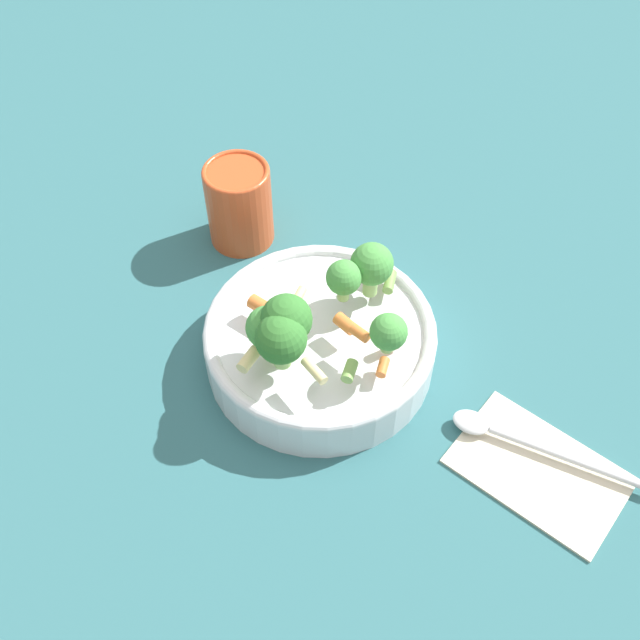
# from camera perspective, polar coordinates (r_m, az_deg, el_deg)

# --- Properties ---
(ground_plane) EXTENTS (3.00, 3.00, 0.00)m
(ground_plane) POSITION_cam_1_polar(r_m,az_deg,el_deg) (0.78, -0.00, -2.95)
(ground_plane) COLOR #2D6066
(bowl) EXTENTS (0.23, 0.23, 0.05)m
(bowl) POSITION_cam_1_polar(r_m,az_deg,el_deg) (0.75, -0.00, -1.66)
(bowl) COLOR silver
(bowl) RESTS_ON ground_plane
(pasta_salad) EXTENTS (0.16, 0.17, 0.08)m
(pasta_salad) POSITION_cam_1_polar(r_m,az_deg,el_deg) (0.69, -0.71, 0.37)
(pasta_salad) COLOR #8CB766
(pasta_salad) RESTS_ON bowl
(cup) EXTENTS (0.08, 0.08, 0.10)m
(cup) POSITION_cam_1_polar(r_m,az_deg,el_deg) (0.86, -6.18, 8.81)
(cup) COLOR #CC4C23
(cup) RESTS_ON ground_plane
(napkin) EXTENTS (0.18, 0.18, 0.01)m
(napkin) POSITION_cam_1_polar(r_m,az_deg,el_deg) (0.74, 16.35, -10.89)
(napkin) COLOR beige
(napkin) RESTS_ON ground_plane
(spoon) EXTENTS (0.18, 0.10, 0.01)m
(spoon) POSITION_cam_1_polar(r_m,az_deg,el_deg) (0.74, 14.58, -8.70)
(spoon) COLOR silver
(spoon) RESTS_ON napkin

